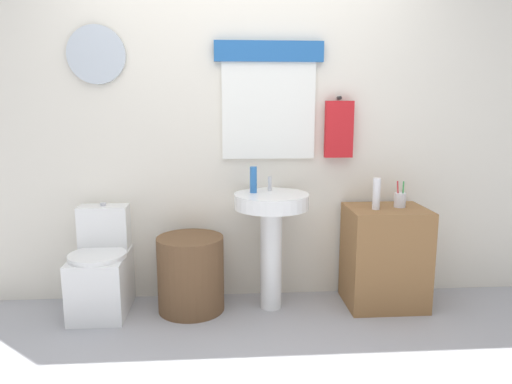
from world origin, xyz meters
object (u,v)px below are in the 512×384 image
object	(u,v)px
pedestal_sink	(271,223)
laundry_hamper	(191,274)
wooden_cabinet	(385,257)
toilet	(102,271)
soap_bottle	(253,180)
toothbrush_cup	(400,200)
lotion_bottle	(376,194)

from	to	relation	value
pedestal_sink	laundry_hamper	bearing A→B (deg)	180.00
pedestal_sink	wooden_cabinet	xyz separation A→B (m)	(0.81, 0.00, -0.26)
toilet	wooden_cabinet	distance (m)	1.98
laundry_hamper	soap_bottle	bearing A→B (deg)	6.49
pedestal_sink	soap_bottle	size ratio (longest dim) A/B	4.54
wooden_cabinet	soap_bottle	xyz separation A→B (m)	(-0.93, 0.05, 0.56)
toilet	soap_bottle	xyz separation A→B (m)	(1.05, 0.02, 0.62)
toilet	toothbrush_cup	xyz separation A→B (m)	(2.08, -0.01, 0.48)
soap_bottle	lotion_bottle	size ratio (longest dim) A/B	0.83
wooden_cabinet	lotion_bottle	world-z (taller)	lotion_bottle
toilet	wooden_cabinet	bearing A→B (deg)	-0.88
lotion_bottle	wooden_cabinet	bearing A→B (deg)	22.85
pedestal_sink	toothbrush_cup	xyz separation A→B (m)	(0.91, 0.02, 0.15)
laundry_hamper	toothbrush_cup	bearing A→B (deg)	0.77
pedestal_sink	wooden_cabinet	distance (m)	0.85
soap_bottle	lotion_bottle	distance (m)	0.85
toilet	pedestal_sink	distance (m)	1.22
pedestal_sink	lotion_bottle	world-z (taller)	lotion_bottle
wooden_cabinet	soap_bottle	distance (m)	1.08
toothbrush_cup	pedestal_sink	bearing A→B (deg)	-178.75
toilet	pedestal_sink	bearing A→B (deg)	-1.49
toilet	laundry_hamper	xyz separation A→B (m)	(0.61, -0.03, -0.02)
laundry_hamper	pedestal_sink	size ratio (longest dim) A/B	0.64
toilet	lotion_bottle	world-z (taller)	lotion_bottle
soap_bottle	toothbrush_cup	world-z (taller)	soap_bottle
laundry_hamper	pedestal_sink	world-z (taller)	pedestal_sink
lotion_bottle	pedestal_sink	bearing A→B (deg)	176.80
wooden_cabinet	lotion_bottle	size ratio (longest dim) A/B	3.26
lotion_bottle	toothbrush_cup	size ratio (longest dim) A/B	1.17
laundry_hamper	toothbrush_cup	world-z (taller)	toothbrush_cup
laundry_hamper	lotion_bottle	xyz separation A→B (m)	(1.27, -0.04, 0.55)
laundry_hamper	pedestal_sink	xyz separation A→B (m)	(0.56, 0.00, 0.35)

